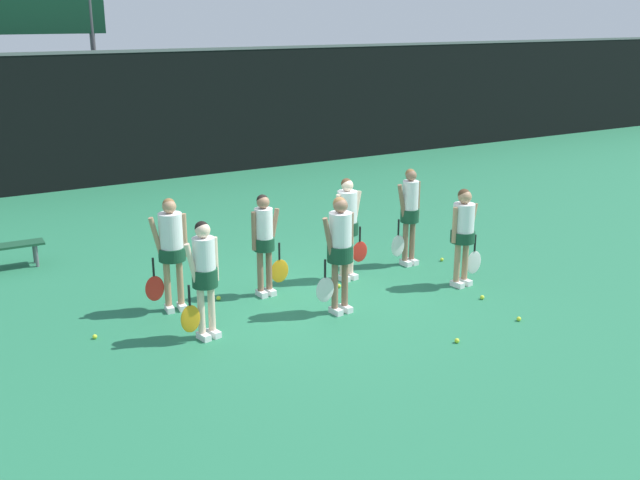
# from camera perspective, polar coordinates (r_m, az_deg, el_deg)

# --- Properties ---
(ground_plane) EXTENTS (140.00, 140.00, 0.00)m
(ground_plane) POSITION_cam_1_polar(r_m,az_deg,el_deg) (12.04, 0.10, -4.40)
(ground_plane) COLOR #26724C
(fence_windscreen) EXTENTS (60.00, 0.08, 3.48)m
(fence_windscreen) POSITION_cam_1_polar(r_m,az_deg,el_deg) (20.50, -14.25, 9.06)
(fence_windscreen) COLOR black
(fence_windscreen) RESTS_ON ground_plane
(scoreboard) EXTENTS (4.05, 0.15, 5.41)m
(scoreboard) POSITION_cam_1_polar(r_m,az_deg,el_deg) (21.46, -21.52, 15.45)
(scoreboard) COLOR #515156
(scoreboard) RESTS_ON ground_plane
(player_0) EXTENTS (0.63, 0.36, 1.69)m
(player_0) POSITION_cam_1_polar(r_m,az_deg,el_deg) (10.37, -8.82, -2.33)
(player_0) COLOR beige
(player_0) RESTS_ON ground_plane
(player_1) EXTENTS (0.68, 0.39, 1.80)m
(player_1) POSITION_cam_1_polar(r_m,az_deg,el_deg) (11.11, 1.52, -0.36)
(player_1) COLOR #8C664C
(player_1) RESTS_ON ground_plane
(player_2) EXTENTS (0.70, 0.41, 1.65)m
(player_2) POSITION_cam_1_polar(r_m,az_deg,el_deg) (12.49, 10.87, 0.85)
(player_2) COLOR tan
(player_2) RESTS_ON ground_plane
(player_3) EXTENTS (0.69, 0.41, 1.76)m
(player_3) POSITION_cam_1_polar(r_m,az_deg,el_deg) (11.42, -11.28, -0.36)
(player_3) COLOR tan
(player_3) RESTS_ON ground_plane
(player_4) EXTENTS (0.64, 0.34, 1.66)m
(player_4) POSITION_cam_1_polar(r_m,az_deg,el_deg) (11.87, -4.26, 0.18)
(player_4) COLOR #8C664C
(player_4) RESTS_ON ground_plane
(player_5) EXTENTS (0.67, 0.39, 1.76)m
(player_5) POSITION_cam_1_polar(r_m,az_deg,el_deg) (12.54, 2.09, 1.50)
(player_5) COLOR beige
(player_5) RESTS_ON ground_plane
(player_6) EXTENTS (0.62, 0.33, 1.76)m
(player_6) POSITION_cam_1_polar(r_m,az_deg,el_deg) (13.40, 6.84, 2.30)
(player_6) COLOR #8C664C
(player_6) RESTS_ON ground_plane
(tennis_ball_0) EXTENTS (0.07, 0.07, 0.07)m
(tennis_ball_0) POSITION_cam_1_polar(r_m,az_deg,el_deg) (12.44, 1.45, -3.52)
(tennis_ball_0) COLOR #CCE033
(tennis_ball_0) RESTS_ON ground_plane
(tennis_ball_1) EXTENTS (0.07, 0.07, 0.07)m
(tennis_ball_1) POSITION_cam_1_polar(r_m,az_deg,el_deg) (12.02, -7.74, -4.41)
(tennis_ball_1) COLOR #CCE033
(tennis_ball_1) RESTS_ON ground_plane
(tennis_ball_2) EXTENTS (0.07, 0.07, 0.07)m
(tennis_ball_2) POSITION_cam_1_polar(r_m,az_deg,el_deg) (11.02, -16.79, -7.06)
(tennis_ball_2) COLOR #CCE033
(tennis_ball_2) RESTS_ON ground_plane
(tennis_ball_3) EXTENTS (0.07, 0.07, 0.07)m
(tennis_ball_3) POSITION_cam_1_polar(r_m,az_deg,el_deg) (11.52, 14.91, -5.83)
(tennis_ball_3) COLOR #CCE033
(tennis_ball_3) RESTS_ON ground_plane
(tennis_ball_4) EXTENTS (0.06, 0.06, 0.06)m
(tennis_ball_4) POSITION_cam_1_polar(r_m,az_deg,el_deg) (13.93, 9.27, -1.47)
(tennis_ball_4) COLOR #CCE033
(tennis_ball_4) RESTS_ON ground_plane
(tennis_ball_5) EXTENTS (0.07, 0.07, 0.07)m
(tennis_ball_5) POSITION_cam_1_polar(r_m,az_deg,el_deg) (10.60, 10.39, -7.55)
(tennis_ball_5) COLOR #CCE033
(tennis_ball_5) RESTS_ON ground_plane
(tennis_ball_6) EXTENTS (0.07, 0.07, 0.07)m
(tennis_ball_6) POSITION_cam_1_polar(r_m,az_deg,el_deg) (12.23, 12.26, -4.29)
(tennis_ball_6) COLOR #CCE033
(tennis_ball_6) RESTS_ON ground_plane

